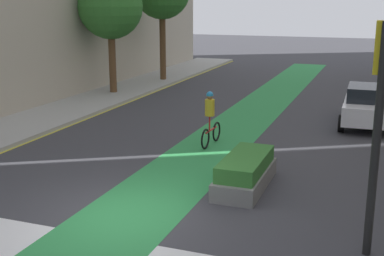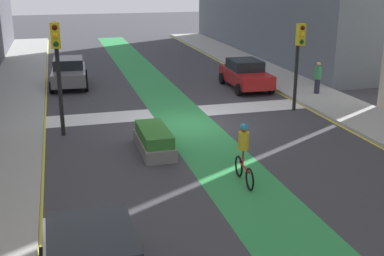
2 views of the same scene
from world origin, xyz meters
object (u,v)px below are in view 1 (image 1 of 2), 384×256
traffic_signal_near_right (381,95)px  car_white_right_far (369,105)px  street_tree_near (110,7)px  median_planter (245,172)px  cyclist_in_lane (210,117)px

traffic_signal_near_right → car_white_right_far: traffic_signal_near_right is taller
car_white_right_far → street_tree_near: (-12.53, 2.42, 3.60)m
car_white_right_far → street_tree_near: 13.26m
car_white_right_far → median_planter: bearing=-108.4°
cyclist_in_lane → street_tree_near: 11.13m
cyclist_in_lane → median_planter: bearing=-58.4°
street_tree_near → median_planter: (9.77, -10.71, -4.00)m
cyclist_in_lane → median_planter: size_ratio=0.67×
cyclist_in_lane → street_tree_near: street_tree_near is taller
traffic_signal_near_right → median_planter: traffic_signal_near_right is taller
car_white_right_far → cyclist_in_lane: 6.89m
traffic_signal_near_right → street_tree_near: (-12.89, 13.33, 1.32)m
car_white_right_far → median_planter: size_ratio=1.52×
car_white_right_far → cyclist_in_lane: cyclist_in_lane is taller
traffic_signal_near_right → car_white_right_far: bearing=91.9°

